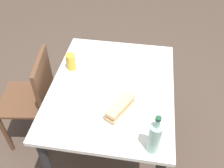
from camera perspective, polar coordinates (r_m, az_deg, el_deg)
The scene contains 10 objects.
ground_plane at distance 2.34m, azimuth 0.00°, elevation -13.20°, with size 8.00×8.00×0.00m, color #47382D.
dining_table at distance 1.86m, azimuth 0.00°, elevation -2.86°, with size 1.09×0.87×0.72m.
chair_far at distance 2.11m, azimuth -17.22°, elevation -2.61°, with size 0.45×0.45×0.87m.
plate_near at distance 1.61m, azimuth 1.89°, elevation -6.25°, with size 0.23×0.23×0.01m, color white.
baguette_sandwich_near at distance 1.58m, azimuth 1.92°, elevation -5.28°, with size 0.24×0.17×0.07m.
knife_near at distance 1.62m, azimuth 0.22°, elevation -5.44°, with size 0.17×0.08×0.01m.
water_bottle at distance 1.38m, azimuth 9.69°, elevation -12.03°, with size 0.07×0.07×0.29m.
beer_glass at distance 1.91m, azimuth -9.37°, elevation 5.05°, with size 0.07×0.07×0.13m, color gold.
olive_bowl at distance 1.62m, azimuth -12.40°, elevation -6.98°, with size 0.11×0.11×0.03m, color silver.
paper_napkin at distance 1.77m, azimuth -5.48°, elevation -1.05°, with size 0.14×0.14×0.00m, color white.
Camera 1 is at (-1.25, -0.20, 1.97)m, focal length 39.95 mm.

